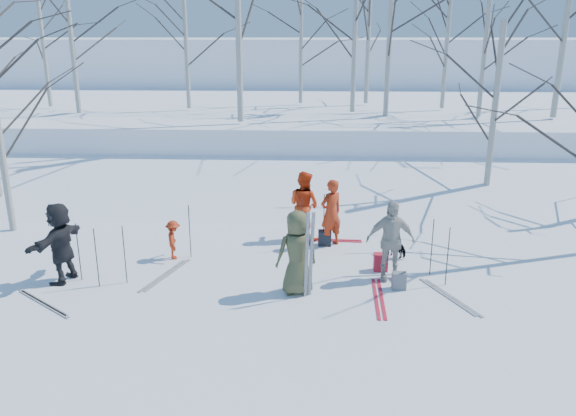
{
  "coord_description": "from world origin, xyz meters",
  "views": [
    {
      "loc": [
        0.58,
        -11.32,
        5.26
      ],
      "look_at": [
        0.0,
        1.5,
        1.3
      ],
      "focal_mm": 35.0,
      "sensor_mm": 36.0,
      "label": 1
    }
  ],
  "objects_px": {
    "skier_red_north": "(331,213)",
    "skier_red_seated": "(174,240)",
    "skier_redor_behind": "(304,205)",
    "skier_cream_east": "(390,241)",
    "backpack_dark": "(325,238)",
    "skier_grey_west": "(60,243)",
    "backpack_red": "(381,262)",
    "skier_olive_center": "(297,253)",
    "backpack_grey": "(399,281)",
    "dog": "(396,247)"
  },
  "relations": [
    {
      "from": "skier_redor_behind",
      "to": "skier_cream_east",
      "type": "relative_size",
      "value": 1.01
    },
    {
      "from": "dog",
      "to": "backpack_red",
      "type": "bearing_deg",
      "value": 8.64
    },
    {
      "from": "skier_olive_center",
      "to": "skier_red_north",
      "type": "height_order",
      "value": "skier_olive_center"
    },
    {
      "from": "skier_redor_behind",
      "to": "backpack_dark",
      "type": "bearing_deg",
      "value": 175.61
    },
    {
      "from": "backpack_dark",
      "to": "skier_olive_center",
      "type": "bearing_deg",
      "value": -102.7
    },
    {
      "from": "skier_olive_center",
      "to": "backpack_dark",
      "type": "bearing_deg",
      "value": -121.48
    },
    {
      "from": "dog",
      "to": "skier_red_north",
      "type": "bearing_deg",
      "value": -77.59
    },
    {
      "from": "skier_redor_behind",
      "to": "backpack_red",
      "type": "bearing_deg",
      "value": 169.69
    },
    {
      "from": "skier_grey_west",
      "to": "backpack_dark",
      "type": "xyz_separation_m",
      "value": [
        5.85,
        2.49,
        -0.71
      ]
    },
    {
      "from": "skier_red_seated",
      "to": "dog",
      "type": "bearing_deg",
      "value": -99.53
    },
    {
      "from": "skier_grey_west",
      "to": "backpack_red",
      "type": "height_order",
      "value": "skier_grey_west"
    },
    {
      "from": "skier_redor_behind",
      "to": "skier_grey_west",
      "type": "height_order",
      "value": "skier_redor_behind"
    },
    {
      "from": "backpack_dark",
      "to": "skier_cream_east",
      "type": "bearing_deg",
      "value": -55.77
    },
    {
      "from": "skier_redor_behind",
      "to": "skier_red_north",
      "type": "bearing_deg",
      "value": -176.24
    },
    {
      "from": "skier_olive_center",
      "to": "skier_cream_east",
      "type": "height_order",
      "value": "skier_cream_east"
    },
    {
      "from": "backpack_red",
      "to": "backpack_dark",
      "type": "height_order",
      "value": "backpack_red"
    },
    {
      "from": "skier_red_seated",
      "to": "backpack_red",
      "type": "xyz_separation_m",
      "value": [
        4.98,
        -0.53,
        -0.27
      ]
    },
    {
      "from": "skier_redor_behind",
      "to": "skier_red_seated",
      "type": "height_order",
      "value": "skier_redor_behind"
    },
    {
      "from": "skier_grey_west",
      "to": "skier_redor_behind",
      "type": "bearing_deg",
      "value": 133.95
    },
    {
      "from": "skier_red_seated",
      "to": "backpack_grey",
      "type": "height_order",
      "value": "skier_red_seated"
    },
    {
      "from": "skier_red_north",
      "to": "skier_redor_behind",
      "type": "xyz_separation_m",
      "value": [
        -0.71,
        0.5,
        0.04
      ]
    },
    {
      "from": "skier_redor_behind",
      "to": "skier_cream_east",
      "type": "xyz_separation_m",
      "value": [
        1.96,
        -2.59,
        -0.01
      ]
    },
    {
      "from": "skier_olive_center",
      "to": "skier_red_north",
      "type": "distance_m",
      "value": 2.98
    },
    {
      "from": "backpack_grey",
      "to": "skier_red_seated",
      "type": "bearing_deg",
      "value": 164.01
    },
    {
      "from": "skier_red_north",
      "to": "skier_cream_east",
      "type": "relative_size",
      "value": 0.96
    },
    {
      "from": "skier_red_seated",
      "to": "backpack_grey",
      "type": "bearing_deg",
      "value": -119.51
    },
    {
      "from": "skier_red_north",
      "to": "backpack_red",
      "type": "height_order",
      "value": "skier_red_north"
    },
    {
      "from": "skier_redor_behind",
      "to": "skier_red_seated",
      "type": "distance_m",
      "value": 3.56
    },
    {
      "from": "dog",
      "to": "backpack_grey",
      "type": "relative_size",
      "value": 1.57
    },
    {
      "from": "skier_redor_behind",
      "to": "backpack_grey",
      "type": "bearing_deg",
      "value": 163.23
    },
    {
      "from": "skier_red_seated",
      "to": "dog",
      "type": "height_order",
      "value": "skier_red_seated"
    },
    {
      "from": "skier_olive_center",
      "to": "backpack_dark",
      "type": "xyz_separation_m",
      "value": [
        0.64,
        2.84,
        -0.71
      ]
    },
    {
      "from": "skier_cream_east",
      "to": "skier_red_seated",
      "type": "bearing_deg",
      "value": 165.8
    },
    {
      "from": "skier_red_seated",
      "to": "skier_cream_east",
      "type": "relative_size",
      "value": 0.53
    },
    {
      "from": "skier_red_seated",
      "to": "backpack_dark",
      "type": "relative_size",
      "value": 2.42
    },
    {
      "from": "backpack_red",
      "to": "backpack_grey",
      "type": "bearing_deg",
      "value": -73.79
    },
    {
      "from": "backpack_grey",
      "to": "backpack_dark",
      "type": "height_order",
      "value": "backpack_dark"
    },
    {
      "from": "skier_red_north",
      "to": "dog",
      "type": "relative_size",
      "value": 2.96
    },
    {
      "from": "backpack_red",
      "to": "backpack_grey",
      "type": "distance_m",
      "value": 1.02
    },
    {
      "from": "backpack_dark",
      "to": "skier_grey_west",
      "type": "bearing_deg",
      "value": -156.95
    },
    {
      "from": "skier_grey_west",
      "to": "backpack_red",
      "type": "distance_m",
      "value": 7.21
    },
    {
      "from": "skier_red_seated",
      "to": "backpack_red",
      "type": "distance_m",
      "value": 5.02
    },
    {
      "from": "skier_red_north",
      "to": "skier_red_seated",
      "type": "relative_size",
      "value": 1.82
    },
    {
      "from": "skier_cream_east",
      "to": "backpack_dark",
      "type": "bearing_deg",
      "value": 120.94
    },
    {
      "from": "skier_cream_east",
      "to": "backpack_red",
      "type": "xyz_separation_m",
      "value": [
        -0.13,
        0.46,
        -0.71
      ]
    },
    {
      "from": "skier_red_seated",
      "to": "backpack_red",
      "type": "height_order",
      "value": "skier_red_seated"
    },
    {
      "from": "skier_redor_behind",
      "to": "skier_olive_center",
      "type": "bearing_deg",
      "value": 127.59
    },
    {
      "from": "skier_grey_west",
      "to": "skier_cream_east",
      "type": "bearing_deg",
      "value": 107.66
    },
    {
      "from": "skier_cream_east",
      "to": "skier_grey_west",
      "type": "relative_size",
      "value": 1.01
    },
    {
      "from": "skier_red_seated",
      "to": "skier_cream_east",
      "type": "xyz_separation_m",
      "value": [
        5.11,
        -0.98,
        0.43
      ]
    }
  ]
}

